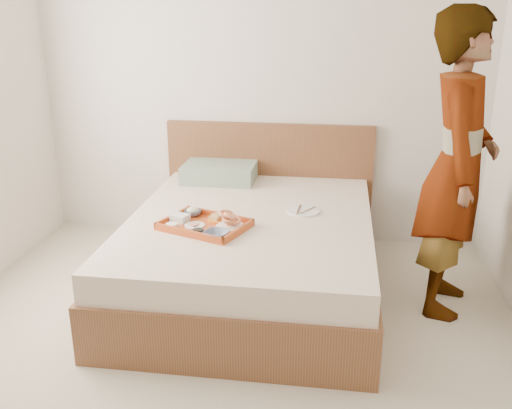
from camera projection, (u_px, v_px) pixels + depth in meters
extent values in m
cube|color=beige|center=(206.00, 378.00, 2.97)|extent=(3.50, 4.00, 0.01)
cube|color=silver|center=(259.00, 77.00, 4.41)|extent=(3.50, 0.01, 2.60)
cube|color=brown|center=(251.00, 254.00, 3.81)|extent=(1.65, 2.00, 0.53)
cube|color=brown|center=(269.00, 181.00, 4.64)|extent=(1.65, 0.06, 0.95)
cube|color=gray|center=(219.00, 172.00, 4.45)|extent=(0.55, 0.38, 0.13)
cube|color=#C65019|center=(205.00, 224.00, 3.52)|extent=(0.60, 0.52, 0.05)
cylinder|color=white|center=(230.00, 226.00, 3.50)|extent=(0.22, 0.22, 0.01)
imported|color=navy|center=(216.00, 234.00, 3.35)|extent=(0.18, 0.18, 0.03)
cylinder|color=black|center=(198.00, 232.00, 3.39)|extent=(0.09, 0.09, 0.03)
cylinder|color=white|center=(195.00, 225.00, 3.52)|extent=(0.16, 0.16, 0.01)
cylinder|color=orange|center=(217.00, 220.00, 3.61)|extent=(0.16, 0.16, 0.01)
imported|color=navy|center=(193.00, 213.00, 3.69)|extent=(0.14, 0.14, 0.03)
cube|color=silver|center=(180.00, 218.00, 3.59)|extent=(0.13, 0.12, 0.05)
cylinder|color=white|center=(172.00, 226.00, 3.49)|extent=(0.09, 0.09, 0.03)
cylinder|color=white|center=(303.00, 211.00, 3.80)|extent=(0.28, 0.28, 0.01)
imported|color=#EEE7CF|center=(457.00, 167.00, 3.41)|extent=(0.57, 0.75, 1.84)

